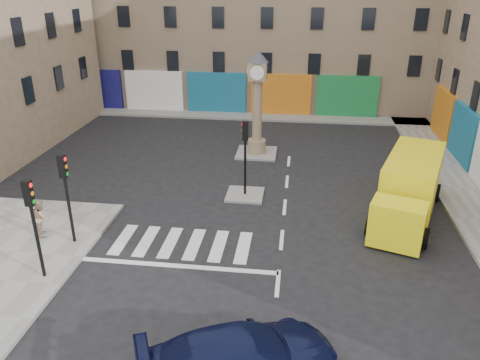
% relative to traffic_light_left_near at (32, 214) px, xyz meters
% --- Properties ---
extents(ground, '(120.00, 120.00, 0.00)m').
position_rel_traffic_light_left_near_xyz_m(ground, '(8.30, -0.20, -2.62)').
color(ground, black).
rests_on(ground, ground).
extents(sidewalk_right, '(2.60, 30.00, 0.15)m').
position_rel_traffic_light_left_near_xyz_m(sidewalk_right, '(17.00, 9.80, -2.55)').
color(sidewalk_right, gray).
rests_on(sidewalk_right, ground).
extents(sidewalk_far, '(32.00, 2.40, 0.15)m').
position_rel_traffic_light_left_near_xyz_m(sidewalk_far, '(4.30, 22.00, -2.55)').
color(sidewalk_far, gray).
rests_on(sidewalk_far, ground).
extents(island_near, '(1.80, 1.80, 0.12)m').
position_rel_traffic_light_left_near_xyz_m(island_near, '(6.30, 7.80, -2.56)').
color(island_near, gray).
rests_on(island_near, ground).
extents(island_far, '(2.40, 2.40, 0.12)m').
position_rel_traffic_light_left_near_xyz_m(island_far, '(6.30, 13.80, -2.56)').
color(island_far, gray).
rests_on(island_far, ground).
extents(traffic_light_left_near, '(0.28, 0.22, 3.70)m').
position_rel_traffic_light_left_near_xyz_m(traffic_light_left_near, '(0.00, 0.00, 0.00)').
color(traffic_light_left_near, black).
rests_on(traffic_light_left_near, sidewalk_left).
extents(traffic_light_left_far, '(0.28, 0.22, 3.70)m').
position_rel_traffic_light_left_near_xyz_m(traffic_light_left_far, '(0.00, 2.40, 0.00)').
color(traffic_light_left_far, black).
rests_on(traffic_light_left_far, sidewalk_left).
extents(traffic_light_island, '(0.28, 0.22, 3.70)m').
position_rel_traffic_light_left_near_xyz_m(traffic_light_island, '(6.30, 7.80, -0.03)').
color(traffic_light_island, black).
rests_on(traffic_light_island, island_near).
extents(clock_pillar, '(1.20, 1.20, 6.10)m').
position_rel_traffic_light_left_near_xyz_m(clock_pillar, '(6.30, 13.80, 0.93)').
color(clock_pillar, tan).
rests_on(clock_pillar, island_far).
extents(navy_sedan, '(5.75, 4.15, 1.55)m').
position_rel_traffic_light_left_near_xyz_m(navy_sedan, '(7.54, -3.65, -1.85)').
color(navy_sedan, black).
rests_on(navy_sedan, ground).
extents(yellow_van, '(4.32, 7.44, 2.60)m').
position_rel_traffic_light_left_near_xyz_m(yellow_van, '(13.82, 6.88, -1.33)').
color(yellow_van, yellow).
rests_on(yellow_van, ground).
extents(pedestrian_tan, '(0.89, 0.95, 1.57)m').
position_rel_traffic_light_left_near_xyz_m(pedestrian_tan, '(-1.49, 2.76, -1.69)').
color(pedestrian_tan, tan).
rests_on(pedestrian_tan, sidewalk_left).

